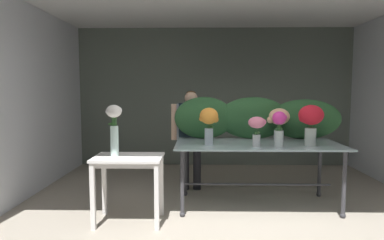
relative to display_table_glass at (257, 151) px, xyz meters
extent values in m
plane|color=#9E9384|center=(-0.46, 0.50, -0.74)|extent=(8.68, 8.68, 0.00)
cube|color=slate|center=(-0.46, 2.48, 0.65)|extent=(5.61, 0.12, 2.78)
cube|color=silver|center=(-3.27, 0.50, 0.65)|extent=(0.12, 4.07, 2.78)
cube|color=#A5C0C6|center=(0.00, 0.00, 0.10)|extent=(2.15, 1.02, 0.02)
cylinder|color=#38383D|center=(-0.97, -0.41, -0.32)|extent=(0.05, 0.05, 0.83)
sphere|color=#38383D|center=(-0.97, -0.41, -0.71)|extent=(0.07, 0.07, 0.07)
cylinder|color=#38383D|center=(0.97, -0.41, -0.32)|extent=(0.05, 0.05, 0.83)
sphere|color=#38383D|center=(0.97, -0.41, -0.71)|extent=(0.07, 0.07, 0.07)
cylinder|color=#38383D|center=(-0.97, 0.41, -0.32)|extent=(0.05, 0.05, 0.83)
sphere|color=#38383D|center=(-0.97, 0.41, -0.71)|extent=(0.07, 0.07, 0.07)
cylinder|color=#38383D|center=(0.97, 0.41, -0.32)|extent=(0.05, 0.05, 0.83)
sphere|color=#38383D|center=(0.97, 0.41, -0.71)|extent=(0.07, 0.07, 0.07)
cylinder|color=#38383D|center=(0.00, 0.00, -0.45)|extent=(1.95, 0.03, 0.03)
cube|color=white|center=(-1.59, -0.59, 0.03)|extent=(0.79, 0.53, 0.03)
cube|color=white|center=(-1.59, -0.59, -0.01)|extent=(0.73, 0.47, 0.06)
cube|color=white|center=(-1.94, -0.81, -0.36)|extent=(0.05, 0.05, 0.75)
cube|color=white|center=(-1.23, -0.81, -0.36)|extent=(0.05, 0.05, 0.75)
cube|color=white|center=(-1.94, -0.36, -0.36)|extent=(0.05, 0.05, 0.75)
cube|color=white|center=(-1.23, -0.36, -0.36)|extent=(0.05, 0.05, 0.75)
cylinder|color=#232328|center=(-0.99, 0.71, -0.34)|extent=(0.12, 0.12, 0.79)
cylinder|color=#232328|center=(-0.80, 0.71, -0.34)|extent=(0.12, 0.12, 0.79)
cube|color=#999EA8|center=(-0.89, 0.71, 0.33)|extent=(0.43, 0.22, 0.54)
cube|color=#192833|center=(-0.89, 0.60, 0.29)|extent=(0.37, 0.02, 0.66)
cylinder|color=#D8AD8E|center=(-1.15, 0.71, 0.32)|extent=(0.09, 0.09, 0.55)
cylinder|color=#D8AD8E|center=(-0.63, 0.71, 0.32)|extent=(0.09, 0.09, 0.55)
sphere|color=#D8AD8E|center=(-0.89, 0.71, 0.68)|extent=(0.20, 0.20, 0.20)
ellipsoid|color=brown|center=(-0.89, 0.73, 0.75)|extent=(0.15, 0.15, 0.09)
ellipsoid|color=#28562D|center=(-0.70, 0.39, 0.41)|extent=(0.85, 0.24, 0.60)
ellipsoid|color=#28562D|center=(0.00, 0.39, 0.41)|extent=(1.01, 0.24, 0.60)
ellipsoid|color=#28562D|center=(0.73, 0.39, 0.39)|extent=(1.04, 0.27, 0.57)
cylinder|color=silver|center=(-0.06, -0.28, 0.19)|extent=(0.10, 0.10, 0.15)
cylinder|color=#9EBCB2|center=(-0.06, -0.28, 0.14)|extent=(0.09, 0.09, 0.06)
cylinder|color=#28562D|center=(-0.05, -0.27, 0.25)|extent=(0.01, 0.01, 0.25)
cylinder|color=#28562D|center=(-0.06, -0.25, 0.25)|extent=(0.01, 0.01, 0.25)
cylinder|color=#28562D|center=(-0.09, -0.28, 0.25)|extent=(0.01, 0.01, 0.25)
cylinder|color=#28562D|center=(-0.07, -0.30, 0.25)|extent=(0.01, 0.01, 0.25)
ellipsoid|color=pink|center=(-0.06, -0.28, 0.41)|extent=(0.21, 0.21, 0.14)
sphere|color=pink|center=(0.02, -0.26, 0.42)|extent=(0.07, 0.07, 0.07)
ellipsoid|color=#477F3D|center=(-0.05, -0.27, 0.28)|extent=(0.10, 0.10, 0.03)
cylinder|color=silver|center=(0.31, 0.15, 0.19)|extent=(0.13, 0.13, 0.15)
cylinder|color=#9EBCB2|center=(0.31, 0.15, 0.14)|extent=(0.12, 0.12, 0.06)
cylinder|color=#2D6028|center=(0.34, 0.14, 0.25)|extent=(0.01, 0.01, 0.26)
cylinder|color=#2D6028|center=(0.31, 0.17, 0.25)|extent=(0.01, 0.01, 0.26)
cylinder|color=#2D6028|center=(0.30, 0.13, 0.25)|extent=(0.01, 0.01, 0.26)
ellipsoid|color=#F4B78E|center=(0.31, 0.15, 0.45)|extent=(0.28, 0.28, 0.22)
sphere|color=#F4B78E|center=(0.19, 0.14, 0.41)|extent=(0.09, 0.09, 0.09)
sphere|color=#F4B78E|center=(0.39, 0.15, 0.47)|extent=(0.09, 0.09, 0.09)
ellipsoid|color=#477F3D|center=(0.33, 0.12, 0.28)|extent=(0.08, 0.11, 0.03)
cylinder|color=silver|center=(-0.65, -0.14, 0.22)|extent=(0.11, 0.11, 0.21)
cylinder|color=#9EBCB2|center=(-0.65, -0.14, 0.16)|extent=(0.10, 0.10, 0.09)
cylinder|color=#2D6028|center=(-0.63, -0.14, 0.27)|extent=(0.01, 0.01, 0.30)
cylinder|color=#2D6028|center=(-0.65, -0.13, 0.27)|extent=(0.01, 0.01, 0.30)
cylinder|color=#2D6028|center=(-0.65, -0.16, 0.27)|extent=(0.01, 0.01, 0.30)
ellipsoid|color=orange|center=(-0.65, -0.14, 0.48)|extent=(0.24, 0.24, 0.21)
sphere|color=orange|center=(-0.74, -0.14, 0.44)|extent=(0.07, 0.07, 0.07)
sphere|color=orange|center=(-0.57, -0.13, 0.44)|extent=(0.09, 0.09, 0.09)
ellipsoid|color=#2D6028|center=(-0.61, -0.15, 0.34)|extent=(0.06, 0.11, 0.03)
cylinder|color=silver|center=(0.21, -0.29, 0.21)|extent=(0.10, 0.10, 0.20)
cylinder|color=#9EBCB2|center=(0.21, -0.29, 0.16)|extent=(0.09, 0.09, 0.08)
cylinder|color=#387033|center=(0.22, -0.29, 0.27)|extent=(0.01, 0.01, 0.30)
cylinder|color=#387033|center=(0.21, -0.27, 0.27)|extent=(0.01, 0.01, 0.30)
cylinder|color=#387033|center=(0.19, -0.30, 0.27)|extent=(0.01, 0.01, 0.30)
cylinder|color=#387033|center=(0.20, -0.32, 0.27)|extent=(0.01, 0.01, 0.30)
ellipsoid|color=#D1338E|center=(0.21, -0.29, 0.47)|extent=(0.17, 0.17, 0.16)
sphere|color=#D1338E|center=(0.27, -0.30, 0.48)|extent=(0.06, 0.06, 0.06)
ellipsoid|color=#28562D|center=(0.19, -0.31, 0.33)|extent=(0.11, 0.08, 0.03)
cylinder|color=silver|center=(0.63, -0.18, 0.22)|extent=(0.14, 0.14, 0.22)
cylinder|color=#9EBCB2|center=(0.63, -0.18, 0.16)|extent=(0.13, 0.13, 0.09)
cylinder|color=#387033|center=(0.65, -0.17, 0.27)|extent=(0.01, 0.01, 0.30)
cylinder|color=#387033|center=(0.61, -0.15, 0.27)|extent=(0.01, 0.01, 0.30)
cylinder|color=#387033|center=(0.62, -0.19, 0.27)|extent=(0.01, 0.01, 0.30)
ellipsoid|color=red|center=(0.63, -0.18, 0.50)|extent=(0.31, 0.31, 0.25)
sphere|color=red|center=(0.54, -0.17, 0.46)|extent=(0.11, 0.11, 0.11)
cylinder|color=silver|center=(-1.74, -0.59, 0.22)|extent=(0.09, 0.09, 0.35)
cylinder|color=#9EBCB2|center=(-1.74, -0.59, 0.13)|extent=(0.09, 0.09, 0.15)
cylinder|color=#387033|center=(-1.72, -0.59, 0.29)|extent=(0.01, 0.01, 0.47)
cylinder|color=#387033|center=(-1.74, -0.57, 0.29)|extent=(0.01, 0.01, 0.47)
cylinder|color=#387033|center=(-1.77, -0.59, 0.29)|extent=(0.01, 0.01, 0.47)
cylinder|color=#387033|center=(-1.75, -0.60, 0.29)|extent=(0.01, 0.01, 0.47)
ellipsoid|color=white|center=(-1.74, -0.59, 0.57)|extent=(0.18, 0.18, 0.14)
sphere|color=white|center=(-1.81, -0.60, 0.57)|extent=(0.05, 0.05, 0.05)
sphere|color=white|center=(-1.70, -0.58, 0.58)|extent=(0.08, 0.08, 0.08)
ellipsoid|color=#477F3D|center=(-1.77, -0.57, 0.42)|extent=(0.11, 0.08, 0.03)
camera|label=1|loc=(-0.77, -4.36, 0.82)|focal=31.15mm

